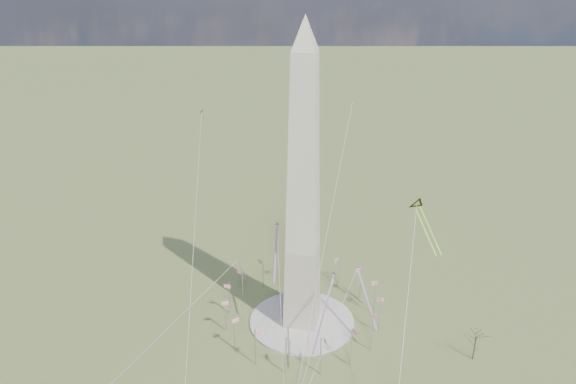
# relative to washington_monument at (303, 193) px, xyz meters

# --- Properties ---
(ground) EXTENTS (2000.00, 2000.00, 0.00)m
(ground) POSITION_rel_washington_monument_xyz_m (0.00, 0.00, -47.95)
(ground) COLOR #5D6633
(ground) RESTS_ON ground
(plaza) EXTENTS (36.00, 36.00, 0.80)m
(plaza) POSITION_rel_washington_monument_xyz_m (0.00, 0.00, -47.55)
(plaza) COLOR beige
(plaza) RESTS_ON ground
(washington_monument) EXTENTS (15.56, 15.56, 100.00)m
(washington_monument) POSITION_rel_washington_monument_xyz_m (0.00, 0.00, 0.00)
(washington_monument) COLOR #AFA793
(washington_monument) RESTS_ON plaza
(flagpole_ring) EXTENTS (54.40, 54.40, 13.00)m
(flagpole_ring) POSITION_rel_washington_monument_xyz_m (-0.00, -0.00, -40.68)
(flagpole_ring) COLOR silver
(flagpole_ring) RESTS_ON ground
(tree_near) EXTENTS (7.20, 7.20, 12.60)m
(tree_near) POSITION_rel_washington_monument_xyz_m (55.44, -7.76, -38.97)
(tree_near) COLOR #4D3B2F
(tree_near) RESTS_ON ground
(kite_delta_black) EXTENTS (11.57, 16.44, 13.82)m
(kite_delta_black) POSITION_rel_washington_monument_xyz_m (35.73, 11.18, -6.32)
(kite_delta_black) COLOR black
(kite_delta_black) RESTS_ON ground
(kite_diamond_purple) EXTENTS (2.73, 3.73, 10.89)m
(kite_diamond_purple) POSITION_rel_washington_monument_xyz_m (-22.06, 2.78, -27.49)
(kite_diamond_purple) COLOR navy
(kite_diamond_purple) RESTS_ON ground
(kite_streamer_left) EXTENTS (4.36, 21.97, 15.12)m
(kite_streamer_left) POSITION_rel_washington_monument_xyz_m (10.25, -15.03, -28.04)
(kite_streamer_left) COLOR #F34526
(kite_streamer_left) RESTS_ON ground
(kite_streamer_mid) EXTENTS (4.21, 18.41, 12.70)m
(kite_streamer_mid) POSITION_rel_washington_monument_xyz_m (-8.95, 0.28, -19.21)
(kite_streamer_mid) COLOR #F34526
(kite_streamer_mid) RESTS_ON ground
(kite_streamer_right) EXTENTS (9.11, 17.57, 12.97)m
(kite_streamer_right) POSITION_rel_washington_monument_xyz_m (20.64, -0.35, -32.11)
(kite_streamer_right) COLOR #F34526
(kite_streamer_right) RESTS_ON ground
(kite_small_red) EXTENTS (1.36, 2.00, 4.22)m
(kite_small_red) POSITION_rel_washington_monument_xyz_m (-45.66, 35.24, 15.39)
(kite_small_red) COLOR red
(kite_small_red) RESTS_ON ground
(kite_small_white) EXTENTS (1.44, 2.15, 4.60)m
(kite_small_white) POSITION_rel_washington_monument_xyz_m (10.66, 38.66, 20.04)
(kite_small_white) COLOR white
(kite_small_white) RESTS_ON ground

